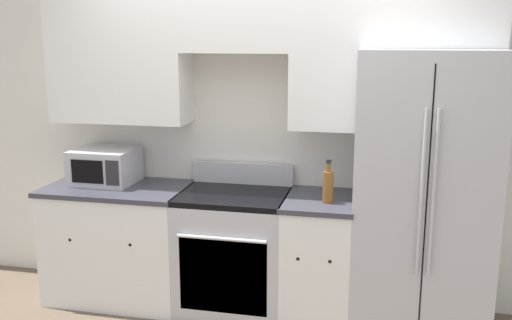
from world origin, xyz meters
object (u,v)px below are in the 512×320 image
refrigerator (422,193)px  bottle (328,186)px  oven_range (234,251)px  microwave (105,166)px

refrigerator → bottle: size_ratio=6.39×
oven_range → microwave: bearing=175.7°
oven_range → bottle: bottle is taller
oven_range → bottle: size_ratio=3.51×
microwave → bottle: size_ratio=1.52×
oven_range → bottle: bearing=-7.6°
refrigerator → microwave: 2.33m
refrigerator → bottle: bearing=-166.9°
oven_range → refrigerator: size_ratio=0.55×
oven_range → refrigerator: refrigerator is taller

